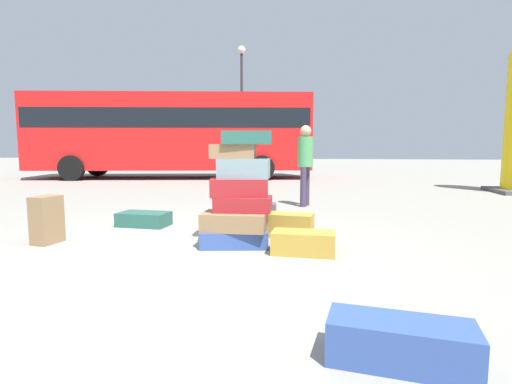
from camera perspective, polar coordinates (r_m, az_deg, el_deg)
name	(u,v)px	position (r m, az deg, el deg)	size (l,w,h in m)	color
ground_plane	(182,253)	(4.44, -10.64, -8.69)	(80.00, 80.00, 0.00)	gray
suitcase_tower	(239,196)	(4.64, -2.52, -0.61)	(0.86, 0.68, 1.34)	#334F99
suitcase_teal_white_trunk	(144,219)	(6.05, -15.97, -3.81)	(0.73, 0.42, 0.20)	#26594C
suitcase_tan_left_side	(284,225)	(5.16, 4.06, -4.76)	(0.76, 0.33, 0.30)	#B28C33
suitcase_tan_foreground_far	(303,243)	(4.33, 6.91, -7.32)	(0.68, 0.35, 0.25)	#B28C33
suitcase_charcoal_behind_tower	(251,213)	(6.05, -0.69, -3.08)	(0.75, 0.30, 0.31)	#4C4C51
suitcase_brown_upright_blue	(47,220)	(5.37, -28.11, -3.58)	(0.22, 0.34, 0.58)	olive
suitcase_navy_right_side	(400,343)	(2.35, 20.23, -19.87)	(0.75, 0.31, 0.24)	#334F99
person_bearded_onlooker	(305,158)	(7.82, 7.17, 4.87)	(0.30, 0.33, 1.59)	#3F334C
parked_bus	(173,131)	(15.67, -11.99, 8.73)	(10.74, 4.39, 3.15)	red
lamp_post	(242,90)	(18.94, -2.09, 14.54)	(0.36, 0.36, 5.86)	#333338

